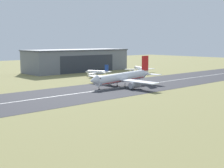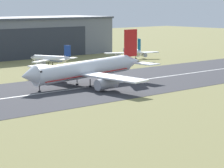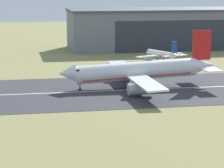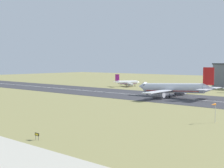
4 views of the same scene
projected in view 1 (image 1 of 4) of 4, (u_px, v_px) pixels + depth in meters
name	position (u px, v px, depth m)	size (l,w,h in m)	color
runway_strip	(116.00, 88.00, 154.17)	(386.23, 41.77, 0.06)	#333338
runway_centreline	(116.00, 88.00, 154.17)	(347.61, 0.70, 0.01)	silver
hangar_building	(77.00, 60.00, 242.02)	(82.60, 28.14, 16.84)	slate
airplane_landing	(122.00, 78.00, 159.83)	(42.93, 46.67, 15.18)	silver
airplane_parked_centre	(97.00, 72.00, 204.68)	(19.12, 18.44, 8.09)	white
airplane_parked_east	(140.00, 69.00, 229.73)	(21.92, 22.42, 9.11)	white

